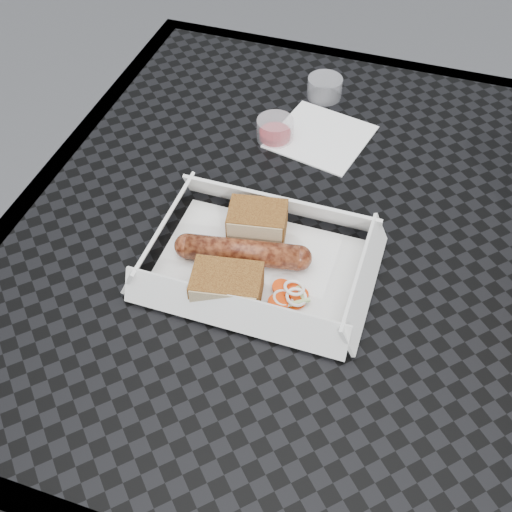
% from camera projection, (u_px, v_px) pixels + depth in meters
% --- Properties ---
extents(ground, '(60.00, 60.00, 0.00)m').
position_uv_depth(ground, '(307.00, 486.00, 1.31)').
color(ground, '#4F4F51').
rests_on(ground, ground).
extents(patio_table, '(0.80, 0.80, 0.74)m').
position_uv_depth(patio_table, '(338.00, 278.00, 0.81)').
color(patio_table, black).
rests_on(patio_table, ground).
extents(food_tray, '(0.22, 0.15, 0.00)m').
position_uv_depth(food_tray, '(259.00, 266.00, 0.72)').
color(food_tray, white).
rests_on(food_tray, patio_table).
extents(bratwurst, '(0.15, 0.05, 0.03)m').
position_uv_depth(bratwurst, '(243.00, 252.00, 0.71)').
color(bratwurst, brown).
rests_on(bratwurst, food_tray).
extents(bread_near, '(0.07, 0.06, 0.04)m').
position_uv_depth(bread_near, '(257.00, 223.00, 0.73)').
color(bread_near, brown).
rests_on(bread_near, food_tray).
extents(bread_far, '(0.08, 0.06, 0.04)m').
position_uv_depth(bread_far, '(227.00, 287.00, 0.67)').
color(bread_far, brown).
rests_on(bread_far, food_tray).
extents(veg_garnish, '(0.03, 0.03, 0.00)m').
position_uv_depth(veg_garnish, '(293.00, 298.00, 0.68)').
color(veg_garnish, red).
rests_on(veg_garnish, food_tray).
extents(napkin, '(0.14, 0.14, 0.00)m').
position_uv_depth(napkin, '(321.00, 137.00, 0.87)').
color(napkin, white).
rests_on(napkin, patio_table).
extents(condiment_cup_sauce, '(0.05, 0.05, 0.03)m').
position_uv_depth(condiment_cup_sauce, '(275.00, 130.00, 0.86)').
color(condiment_cup_sauce, '#990B11').
rests_on(condiment_cup_sauce, patio_table).
extents(condiment_cup_empty, '(0.05, 0.05, 0.03)m').
position_uv_depth(condiment_cup_empty, '(325.00, 88.00, 0.92)').
color(condiment_cup_empty, silver).
rests_on(condiment_cup_empty, patio_table).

